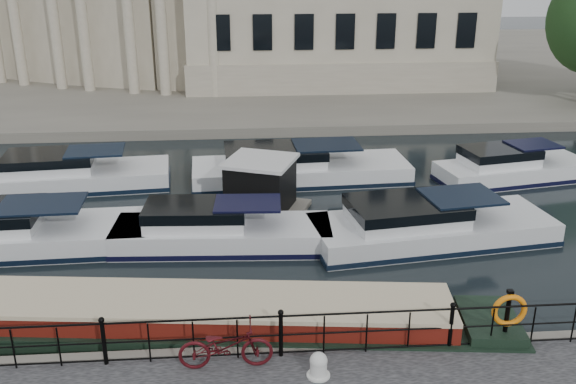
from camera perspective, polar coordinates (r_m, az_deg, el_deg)
The scene contains 9 objects.
ground_plane at distance 17.58m, azimuth -1.13°, elevation -11.57°, with size 160.00×160.00×0.00m, color black.
far_bank at distance 54.60m, azimuth -3.65°, elevation 11.13°, with size 120.00×42.00×0.55m, color #6B665B.
railing at distance 15.05m, azimuth -0.64°, elevation -12.28°, with size 24.14×0.14×1.22m.
bicycle at distance 14.81m, azimuth -5.57°, elevation -13.44°, with size 0.74×2.12×1.11m, color #420B10.
mooring_bollard at distance 14.64m, azimuth 2.73°, elevation -15.13°, with size 0.53×0.53×0.59m.
life_ring_post at distance 16.22m, azimuth 19.05°, elevation -9.98°, with size 0.86×0.22×1.40m.
narrowboat at distance 16.97m, azimuth -9.40°, elevation -11.73°, with size 17.27×4.19×1.62m.
harbour_hut at distance 24.19m, azimuth -2.44°, elevation 0.31°, with size 4.04×3.73×2.20m.
cabin_cruisers at distance 24.56m, azimuth -3.47°, elevation -0.85°, with size 27.55×10.27×1.99m.
Camera 1 is at (-0.83, -14.83, 9.42)m, focal length 40.00 mm.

